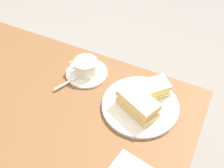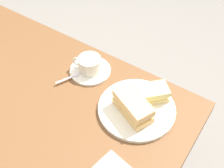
% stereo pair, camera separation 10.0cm
% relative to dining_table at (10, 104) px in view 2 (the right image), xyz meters
% --- Properties ---
extents(dining_table, '(1.32, 0.77, 0.75)m').
position_rel_dining_table_xyz_m(dining_table, '(0.00, 0.00, 0.00)').
color(dining_table, brown).
rests_on(dining_table, ground_plane).
extents(sandwich_plate, '(0.27, 0.27, 0.01)m').
position_rel_dining_table_xyz_m(sandwich_plate, '(0.44, 0.20, 0.08)').
color(sandwich_plate, silver).
rests_on(sandwich_plate, dining_table).
extents(sandwich_front, '(0.16, 0.12, 0.07)m').
position_rel_dining_table_xyz_m(sandwich_front, '(0.44, 0.18, 0.12)').
color(sandwich_front, '#E4B570').
rests_on(sandwich_front, sandwich_plate).
extents(sandwich_back, '(0.15, 0.15, 0.05)m').
position_rel_dining_table_xyz_m(sandwich_back, '(0.45, 0.25, 0.11)').
color(sandwich_back, '#D5BE7D').
rests_on(sandwich_back, sandwich_plate).
extents(coffee_saucer, '(0.16, 0.16, 0.01)m').
position_rel_dining_table_xyz_m(coffee_saucer, '(0.19, 0.26, 0.08)').
color(coffee_saucer, silver).
rests_on(coffee_saucer, dining_table).
extents(coffee_cup, '(0.11, 0.09, 0.06)m').
position_rel_dining_table_xyz_m(coffee_cup, '(0.19, 0.26, 0.11)').
color(coffee_cup, silver).
rests_on(coffee_cup, coffee_saucer).
extents(spoon, '(0.05, 0.09, 0.01)m').
position_rel_dining_table_xyz_m(spoon, '(0.16, 0.19, 0.08)').
color(spoon, silver).
rests_on(spoon, coffee_saucer).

